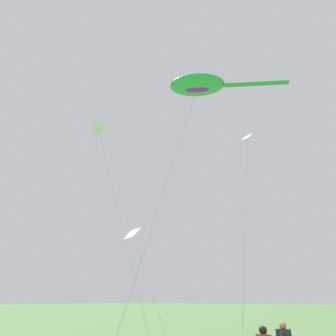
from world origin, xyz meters
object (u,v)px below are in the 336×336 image
object	(u,v)px
small_kite_streamer_purple	(133,235)
small_kite_diamond_red	(247,149)
small_kite_tiny_distant	(99,134)
big_show_kite	(200,86)

from	to	relation	value
small_kite_streamer_purple	small_kite_diamond_red	xyz separation A→B (m)	(1.46, -8.43, 4.66)
small_kite_tiny_distant	big_show_kite	bearing A→B (deg)	-155.71
small_kite_streamer_purple	small_kite_diamond_red	bearing A→B (deg)	98.61
big_show_kite	small_kite_diamond_red	distance (m)	5.44
big_show_kite	small_kite_tiny_distant	world-z (taller)	big_show_kite
small_kite_tiny_distant	small_kite_streamer_purple	bearing A→B (deg)	-128.11
big_show_kite	small_kite_streamer_purple	size ratio (longest dim) A/B	2.38
small_kite_streamer_purple	big_show_kite	bearing A→B (deg)	83.69
small_kite_streamer_purple	small_kite_diamond_red	size ratio (longest dim) A/B	0.56
small_kite_tiny_distant	small_kite_streamer_purple	xyz separation A→B (m)	(1.73, -2.47, -8.06)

